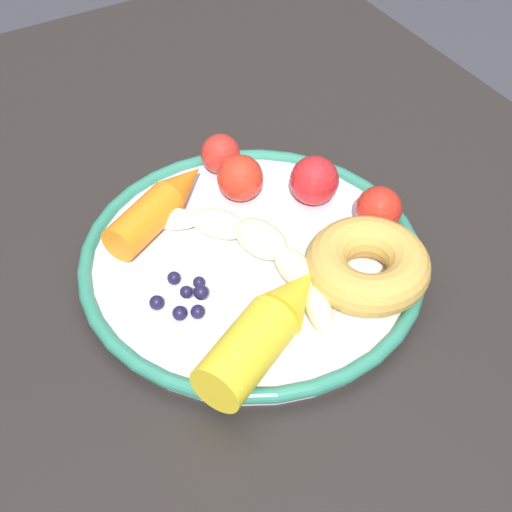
{
  "coord_description": "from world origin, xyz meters",
  "views": [
    {
      "loc": [
        -0.34,
        0.22,
        1.2
      ],
      "look_at": [
        0.05,
        -0.0,
        0.75
      ],
      "focal_mm": 53.65,
      "sensor_mm": 36.0,
      "label": 1
    }
  ],
  "objects_px": {
    "plate": "(256,258)",
    "donut": "(368,265)",
    "tomato_near": "(379,209)",
    "tomato_mid": "(240,178)",
    "dining_table": "(278,378)",
    "tomato_far": "(314,180)",
    "carrot_yellow": "(265,328)",
    "tomato_extra": "(220,154)",
    "banana": "(254,248)",
    "carrot_orange": "(160,205)",
    "blueberry_pile": "(184,297)"
  },
  "relations": [
    {
      "from": "plate",
      "to": "donut",
      "type": "relative_size",
      "value": 2.87
    },
    {
      "from": "tomato_near",
      "to": "tomato_mid",
      "type": "relative_size",
      "value": 0.96
    },
    {
      "from": "dining_table",
      "to": "tomato_far",
      "type": "distance_m",
      "value": 0.18
    },
    {
      "from": "donut",
      "to": "carrot_yellow",
      "type": "bearing_deg",
      "value": 99.41
    },
    {
      "from": "tomato_extra",
      "to": "tomato_mid",
      "type": "bearing_deg",
      "value": 176.41
    },
    {
      "from": "plate",
      "to": "banana",
      "type": "distance_m",
      "value": 0.02
    },
    {
      "from": "tomato_near",
      "to": "plate",
      "type": "bearing_deg",
      "value": 79.08
    },
    {
      "from": "carrot_orange",
      "to": "tomato_extra",
      "type": "bearing_deg",
      "value": -65.78
    },
    {
      "from": "tomato_near",
      "to": "tomato_extra",
      "type": "relative_size",
      "value": 1.08
    },
    {
      "from": "carrot_orange",
      "to": "tomato_far",
      "type": "height_order",
      "value": "tomato_far"
    },
    {
      "from": "plate",
      "to": "blueberry_pile",
      "type": "distance_m",
      "value": 0.08
    },
    {
      "from": "carrot_orange",
      "to": "tomato_extra",
      "type": "relative_size",
      "value": 3.23
    },
    {
      "from": "blueberry_pile",
      "to": "carrot_yellow",
      "type": "bearing_deg",
      "value": -153.86
    },
    {
      "from": "carrot_orange",
      "to": "carrot_yellow",
      "type": "xyz_separation_m",
      "value": [
        -0.16,
        -0.01,
        0.0
      ]
    },
    {
      "from": "carrot_yellow",
      "to": "blueberry_pile",
      "type": "bearing_deg",
      "value": 26.14
    },
    {
      "from": "plate",
      "to": "tomato_near",
      "type": "xyz_separation_m",
      "value": [
        -0.02,
        -0.11,
        0.02
      ]
    },
    {
      "from": "dining_table",
      "to": "donut",
      "type": "xyz_separation_m",
      "value": [
        -0.02,
        -0.07,
        0.13
      ]
    },
    {
      "from": "blueberry_pile",
      "to": "banana",
      "type": "bearing_deg",
      "value": -77.02
    },
    {
      "from": "donut",
      "to": "tomato_extra",
      "type": "height_order",
      "value": "tomato_extra"
    },
    {
      "from": "banana",
      "to": "carrot_yellow",
      "type": "relative_size",
      "value": 1.45
    },
    {
      "from": "donut",
      "to": "tomato_far",
      "type": "height_order",
      "value": "tomato_far"
    },
    {
      "from": "tomato_mid",
      "to": "tomato_extra",
      "type": "bearing_deg",
      "value": -3.59
    },
    {
      "from": "carrot_yellow",
      "to": "tomato_near",
      "type": "bearing_deg",
      "value": -66.8
    },
    {
      "from": "plate",
      "to": "carrot_yellow",
      "type": "height_order",
      "value": "carrot_yellow"
    },
    {
      "from": "tomato_mid",
      "to": "tomato_extra",
      "type": "distance_m",
      "value": 0.04
    },
    {
      "from": "blueberry_pile",
      "to": "tomato_extra",
      "type": "relative_size",
      "value": 1.41
    },
    {
      "from": "carrot_orange",
      "to": "donut",
      "type": "relative_size",
      "value": 1.2
    },
    {
      "from": "donut",
      "to": "carrot_orange",
      "type": "bearing_deg",
      "value": 36.91
    },
    {
      "from": "tomato_near",
      "to": "carrot_orange",
      "type": "bearing_deg",
      "value": 57.08
    },
    {
      "from": "donut",
      "to": "tomato_far",
      "type": "bearing_deg",
      "value": -9.47
    },
    {
      "from": "dining_table",
      "to": "blueberry_pile",
      "type": "xyz_separation_m",
      "value": [
        0.03,
        0.07,
        0.12
      ]
    },
    {
      "from": "dining_table",
      "to": "banana",
      "type": "bearing_deg",
      "value": -1.01
    },
    {
      "from": "donut",
      "to": "tomato_near",
      "type": "bearing_deg",
      "value": -43.99
    },
    {
      "from": "carrot_yellow",
      "to": "tomato_far",
      "type": "distance_m",
      "value": 0.17
    },
    {
      "from": "banana",
      "to": "tomato_near",
      "type": "bearing_deg",
      "value": -99.9
    },
    {
      "from": "tomato_near",
      "to": "tomato_far",
      "type": "bearing_deg",
      "value": 25.9
    },
    {
      "from": "blueberry_pile",
      "to": "tomato_mid",
      "type": "bearing_deg",
      "value": -47.87
    },
    {
      "from": "blueberry_pile",
      "to": "donut",
      "type": "bearing_deg",
      "value": -109.93
    },
    {
      "from": "carrot_orange",
      "to": "tomato_far",
      "type": "bearing_deg",
      "value": -108.88
    },
    {
      "from": "donut",
      "to": "tomato_near",
      "type": "distance_m",
      "value": 0.06
    },
    {
      "from": "donut",
      "to": "tomato_extra",
      "type": "distance_m",
      "value": 0.19
    },
    {
      "from": "dining_table",
      "to": "donut",
      "type": "distance_m",
      "value": 0.15
    },
    {
      "from": "carrot_orange",
      "to": "blueberry_pile",
      "type": "xyz_separation_m",
      "value": [
        -0.1,
        0.03,
        -0.01
      ]
    },
    {
      "from": "donut",
      "to": "tomato_near",
      "type": "height_order",
      "value": "tomato_near"
    },
    {
      "from": "dining_table",
      "to": "blueberry_pile",
      "type": "bearing_deg",
      "value": 68.09
    },
    {
      "from": "tomato_far",
      "to": "tomato_extra",
      "type": "distance_m",
      "value": 0.09
    },
    {
      "from": "carrot_orange",
      "to": "tomato_far",
      "type": "distance_m",
      "value": 0.14
    },
    {
      "from": "donut",
      "to": "banana",
      "type": "bearing_deg",
      "value": 44.87
    },
    {
      "from": "dining_table",
      "to": "tomato_near",
      "type": "relative_size",
      "value": 26.87
    },
    {
      "from": "carrot_orange",
      "to": "blueberry_pile",
      "type": "height_order",
      "value": "carrot_orange"
    }
  ]
}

